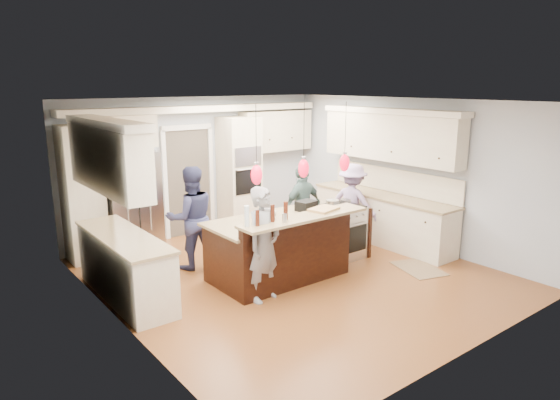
# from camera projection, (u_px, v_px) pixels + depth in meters

# --- Properties ---
(ground_plane) EXTENTS (6.00, 6.00, 0.00)m
(ground_plane) POSITION_uv_depth(u_px,v_px,m) (293.00, 275.00, 7.90)
(ground_plane) COLOR brown
(ground_plane) RESTS_ON ground
(room_shell) EXTENTS (5.54, 6.04, 2.72)m
(room_shell) POSITION_uv_depth(u_px,v_px,m) (294.00, 161.00, 7.48)
(room_shell) COLOR #B2BCC6
(room_shell) RESTS_ON ground
(refrigerator) EXTENTS (0.90, 0.70, 1.80)m
(refrigerator) POSITION_uv_depth(u_px,v_px,m) (131.00, 202.00, 8.80)
(refrigerator) COLOR #B7B7BC
(refrigerator) RESTS_ON ground
(oven_column) EXTENTS (0.72, 0.69, 2.30)m
(oven_column) POSITION_uv_depth(u_px,v_px,m) (240.00, 174.00, 10.13)
(oven_column) COLOR beige
(oven_column) RESTS_ON ground
(back_upper_cabinets) EXTENTS (5.30, 0.61, 2.54)m
(back_upper_cabinets) POSITION_uv_depth(u_px,v_px,m) (168.00, 155.00, 9.19)
(back_upper_cabinets) COLOR beige
(back_upper_cabinets) RESTS_ON ground
(right_counter_run) EXTENTS (0.64, 3.10, 2.51)m
(right_counter_run) POSITION_uv_depth(u_px,v_px,m) (385.00, 187.00, 9.34)
(right_counter_run) COLOR beige
(right_counter_run) RESTS_ON ground
(left_cabinets) EXTENTS (0.64, 2.30, 2.51)m
(left_cabinets) POSITION_uv_depth(u_px,v_px,m) (119.00, 226.00, 6.82)
(left_cabinets) COLOR beige
(left_cabinets) RESTS_ON ground
(kitchen_island) EXTENTS (2.10, 1.46, 1.12)m
(kitchen_island) POSITION_uv_depth(u_px,v_px,m) (278.00, 247.00, 7.70)
(kitchen_island) COLOR black
(kitchen_island) RESTS_ON ground
(island_range) EXTENTS (0.82, 0.71, 0.92)m
(island_range) POSITION_uv_depth(u_px,v_px,m) (340.00, 232.00, 8.60)
(island_range) COLOR #B7B7BC
(island_range) RESTS_ON ground
(pendant_lights) EXTENTS (1.75, 0.15, 1.03)m
(pendant_lights) POSITION_uv_depth(u_px,v_px,m) (304.00, 168.00, 6.94)
(pendant_lights) COLOR black
(pendant_lights) RESTS_ON ground
(person_bar_end) EXTENTS (0.67, 0.52, 1.61)m
(person_bar_end) POSITION_uv_depth(u_px,v_px,m) (264.00, 244.00, 6.83)
(person_bar_end) COLOR gray
(person_bar_end) RESTS_ON ground
(person_far_left) EXTENTS (0.93, 0.79, 1.68)m
(person_far_left) POSITION_uv_depth(u_px,v_px,m) (191.00, 218.00, 8.03)
(person_far_left) COLOR #292D51
(person_far_left) RESTS_ON ground
(person_far_right) EXTENTS (0.92, 0.46, 1.52)m
(person_far_right) POSITION_uv_depth(u_px,v_px,m) (303.00, 207.00, 9.07)
(person_far_right) COLOR #4C6B69
(person_far_right) RESTS_ON ground
(person_range_side) EXTENTS (0.84, 1.10, 1.50)m
(person_range_side) POSITION_uv_depth(u_px,v_px,m) (352.00, 204.00, 9.35)
(person_range_side) COLOR #A28AB9
(person_range_side) RESTS_ON ground
(floor_rug) EXTENTS (0.81, 0.98, 0.01)m
(floor_rug) POSITION_uv_depth(u_px,v_px,m) (419.00, 269.00, 8.14)
(floor_rug) COLOR #88684A
(floor_rug) RESTS_ON ground
(water_bottle) EXTENTS (0.07, 0.07, 0.28)m
(water_bottle) POSITION_uv_depth(u_px,v_px,m) (247.00, 216.00, 6.52)
(water_bottle) COLOR silver
(water_bottle) RESTS_ON kitchen_island
(beer_bottle_a) EXTENTS (0.07, 0.07, 0.21)m
(beer_bottle_a) POSITION_uv_depth(u_px,v_px,m) (257.00, 218.00, 6.56)
(beer_bottle_a) COLOR #3F160B
(beer_bottle_a) RESTS_ON kitchen_island
(beer_bottle_b) EXTENTS (0.07, 0.07, 0.25)m
(beer_bottle_b) POSITION_uv_depth(u_px,v_px,m) (286.00, 210.00, 6.87)
(beer_bottle_b) COLOR #3F160B
(beer_bottle_b) RESTS_ON kitchen_island
(beer_bottle_c) EXTENTS (0.08, 0.08, 0.24)m
(beer_bottle_c) POSITION_uv_depth(u_px,v_px,m) (273.00, 213.00, 6.76)
(beer_bottle_c) COLOR #3F160B
(beer_bottle_c) RESTS_ON kitchen_island
(drink_can) EXTENTS (0.07, 0.07, 0.12)m
(drink_can) POSITION_uv_depth(u_px,v_px,m) (285.00, 218.00, 6.75)
(drink_can) COLOR #B7B7BC
(drink_can) RESTS_ON kitchen_island
(cutting_board) EXTENTS (0.49, 0.40, 0.03)m
(cutting_board) POSITION_uv_depth(u_px,v_px,m) (324.00, 209.00, 7.39)
(cutting_board) COLOR tan
(cutting_board) RESTS_ON kitchen_island
(pot_large) EXTENTS (0.21, 0.21, 0.13)m
(pot_large) POSITION_uv_depth(u_px,v_px,m) (332.00, 204.00, 8.38)
(pot_large) COLOR #B7B7BC
(pot_large) RESTS_ON island_range
(pot_small) EXTENTS (0.18, 0.18, 0.09)m
(pot_small) POSITION_uv_depth(u_px,v_px,m) (346.00, 202.00, 8.57)
(pot_small) COLOR #B7B7BC
(pot_small) RESTS_ON island_range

